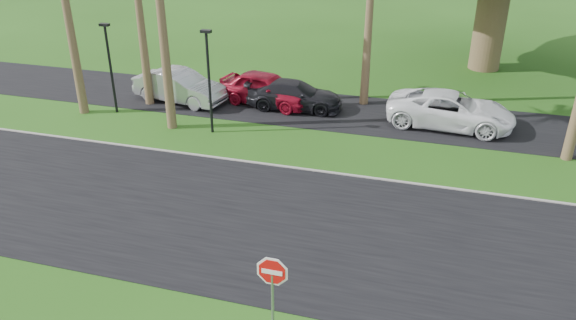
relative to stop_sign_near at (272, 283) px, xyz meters
The scene contains 11 objects.
ground 3.52m from the stop_sign_near, 99.46° to the left, with size 120.00×120.00×0.00m, color #214B12.
road 5.33m from the stop_sign_near, 95.71° to the left, with size 120.00×8.00×0.02m, color black.
parking_strip 15.61m from the stop_sign_near, 91.85° to the left, with size 120.00×5.00×0.02m, color black.
curb 9.23m from the stop_sign_near, 93.16° to the left, with size 120.00×0.12×0.06m, color gray.
stop_sign_near is the anchor object (origin of this frame).
streetlight_left 17.34m from the stop_sign_near, 133.83° to the left, with size 0.45×0.25×4.34m.
streetlight_right 13.24m from the stop_sign_near, 119.48° to the left, with size 0.45×0.25×4.64m.
car_silver 17.55m from the stop_sign_near, 123.16° to the left, with size 1.71×4.89×1.61m, color #A1A3A8.
car_red 16.42m from the stop_sign_near, 108.64° to the left, with size 1.96×4.86×1.66m, color maroon.
car_dark 15.84m from the stop_sign_near, 103.58° to the left, with size 1.93×4.75×1.38m, color black.
car_minivan 15.65m from the stop_sign_near, 76.06° to the left, with size 2.64×5.72×1.59m, color white.
Camera 1 is at (3.75, -12.94, 10.19)m, focal length 35.00 mm.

